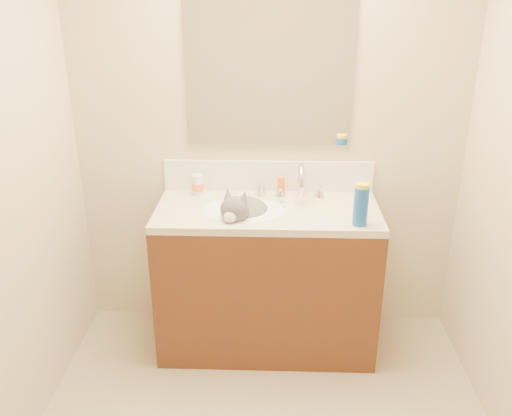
# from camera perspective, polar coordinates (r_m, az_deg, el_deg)

# --- Properties ---
(room_shell) EXTENTS (2.24, 2.54, 2.52)m
(room_shell) POSITION_cam_1_polar(r_m,az_deg,el_deg) (1.77, 0.89, 6.50)
(room_shell) COLOR #C8B495
(room_shell) RESTS_ON ground
(vanity_cabinet) EXTENTS (1.20, 0.55, 0.82)m
(vanity_cabinet) POSITION_cam_1_polar(r_m,az_deg,el_deg) (3.11, 1.15, -7.67)
(vanity_cabinet) COLOR #4F2815
(vanity_cabinet) RESTS_ON ground
(counter_slab) EXTENTS (1.20, 0.55, 0.04)m
(counter_slab) POSITION_cam_1_polar(r_m,az_deg,el_deg) (2.91, 1.21, -0.36)
(counter_slab) COLOR beige
(counter_slab) RESTS_ON vanity_cabinet
(basin) EXTENTS (0.45, 0.36, 0.14)m
(basin) POSITION_cam_1_polar(r_m,az_deg,el_deg) (2.91, -1.17, -1.47)
(basin) COLOR white
(basin) RESTS_ON vanity_cabinet
(faucet) EXTENTS (0.28, 0.20, 0.21)m
(faucet) POSITION_cam_1_polar(r_m,az_deg,el_deg) (3.00, 4.71, 2.48)
(faucet) COLOR silver
(faucet) RESTS_ON counter_slab
(cat) EXTENTS (0.37, 0.42, 0.32)m
(cat) POSITION_cam_1_polar(r_m,az_deg,el_deg) (2.89, -1.32, -0.82)
(cat) COLOR #514E51
(cat) RESTS_ON basin
(backsplash) EXTENTS (1.20, 0.02, 0.18)m
(backsplash) POSITION_cam_1_polar(r_m,az_deg,el_deg) (3.12, 1.31, 3.40)
(backsplash) COLOR white
(backsplash) RESTS_ON counter_slab
(mirror) EXTENTS (0.90, 0.02, 0.80)m
(mirror) POSITION_cam_1_polar(r_m,az_deg,el_deg) (2.97, 1.41, 14.18)
(mirror) COLOR white
(mirror) RESTS_ON room_shell
(pill_bottle) EXTENTS (0.07, 0.07, 0.12)m
(pill_bottle) POSITION_cam_1_polar(r_m,az_deg,el_deg) (3.09, -6.15, 2.45)
(pill_bottle) COLOR silver
(pill_bottle) RESTS_ON counter_slab
(pill_label) EXTENTS (0.07, 0.07, 0.04)m
(pill_label) POSITION_cam_1_polar(r_m,az_deg,el_deg) (3.09, -6.14, 2.26)
(pill_label) COLOR orange
(pill_label) RESTS_ON pill_bottle
(silver_jar) EXTENTS (0.07, 0.07, 0.06)m
(silver_jar) POSITION_cam_1_polar(r_m,az_deg,el_deg) (3.07, 0.48, 1.87)
(silver_jar) COLOR #B7B7BC
(silver_jar) RESTS_ON counter_slab
(amber_bottle) EXTENTS (0.05, 0.05, 0.11)m
(amber_bottle) POSITION_cam_1_polar(r_m,az_deg,el_deg) (3.06, 2.65, 2.32)
(amber_bottle) COLOR orange
(amber_bottle) RESTS_ON counter_slab
(toothbrush) EXTENTS (0.04, 0.13, 0.01)m
(toothbrush) POSITION_cam_1_polar(r_m,az_deg,el_deg) (2.97, 2.80, 0.56)
(toothbrush) COLOR silver
(toothbrush) RESTS_ON counter_slab
(toothbrush_head) EXTENTS (0.02, 0.04, 0.02)m
(toothbrush_head) POSITION_cam_1_polar(r_m,az_deg,el_deg) (2.96, 2.80, 0.64)
(toothbrush_head) COLOR #64A6D6
(toothbrush_head) RESTS_ON counter_slab
(spray_can) EXTENTS (0.10, 0.10, 0.20)m
(spray_can) POSITION_cam_1_polar(r_m,az_deg,el_deg) (2.72, 10.97, 0.18)
(spray_can) COLOR #1851AA
(spray_can) RESTS_ON counter_slab
(spray_cap) EXTENTS (0.08, 0.08, 0.04)m
(spray_cap) POSITION_cam_1_polar(r_m,az_deg,el_deg) (2.68, 11.12, 2.15)
(spray_cap) COLOR yellow
(spray_cap) RESTS_ON spray_can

